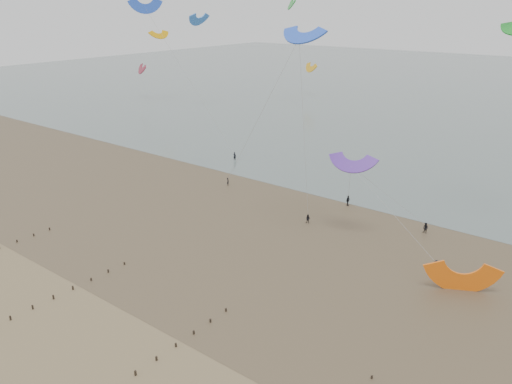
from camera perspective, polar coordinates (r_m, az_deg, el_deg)
ground at (r=54.70m, az=-15.43°, el=-17.24°), size 500.00×500.00×0.00m
sea_and_shore at (r=78.54m, az=2.71°, el=-4.10°), size 500.00×665.00×0.03m
kitesurfer_lead at (r=96.38m, az=-3.22°, el=1.20°), size 0.67×0.67×1.56m
grounded_kite at (r=67.31m, az=22.29°, el=-10.33°), size 9.53×8.79×4.21m
kites_airborne at (r=124.94m, az=16.68°, el=15.09°), size 240.02×127.76×40.29m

